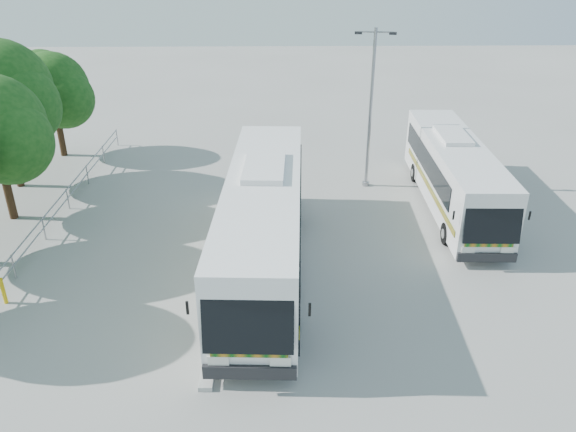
{
  "coord_description": "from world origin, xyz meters",
  "views": [
    {
      "loc": [
        -0.21,
        -17.89,
        11.37
      ],
      "look_at": [
        0.16,
        1.59,
        1.71
      ],
      "focal_mm": 35.0,
      "sensor_mm": 36.0,
      "label": 1
    }
  ],
  "objects_px": {
    "coach_main": "(263,222)",
    "bollard": "(3,291)",
    "lamppost": "(371,103)",
    "coach_adjacent": "(454,173)",
    "tree_far_d": "(1,92)",
    "tree_far_e": "(53,89)"
  },
  "relations": [
    {
      "from": "tree_far_d",
      "to": "bollard",
      "type": "relative_size",
      "value": 7.36
    },
    {
      "from": "tree_far_e",
      "to": "lamppost",
      "type": "height_order",
      "value": "lamppost"
    },
    {
      "from": "coach_main",
      "to": "lamppost",
      "type": "height_order",
      "value": "lamppost"
    },
    {
      "from": "coach_main",
      "to": "lamppost",
      "type": "bearing_deg",
      "value": 60.1
    },
    {
      "from": "tree_far_e",
      "to": "coach_adjacent",
      "type": "relative_size",
      "value": 0.52
    },
    {
      "from": "bollard",
      "to": "tree_far_e",
      "type": "bearing_deg",
      "value": 101.13
    },
    {
      "from": "lamppost",
      "to": "bollard",
      "type": "xyz_separation_m",
      "value": [
        -13.97,
        -10.1,
        -3.78
      ]
    },
    {
      "from": "bollard",
      "to": "tree_far_d",
      "type": "bearing_deg",
      "value": 109.18
    },
    {
      "from": "tree_far_d",
      "to": "bollard",
      "type": "distance_m",
      "value": 11.81
    },
    {
      "from": "tree_far_d",
      "to": "lamppost",
      "type": "xyz_separation_m",
      "value": [
        17.58,
        -0.28,
        -0.53
      ]
    },
    {
      "from": "coach_adjacent",
      "to": "lamppost",
      "type": "distance_m",
      "value": 5.14
    },
    {
      "from": "lamppost",
      "to": "bollard",
      "type": "distance_m",
      "value": 17.65
    },
    {
      "from": "coach_main",
      "to": "bollard",
      "type": "bearing_deg",
      "value": -164.01
    },
    {
      "from": "tree_far_d",
      "to": "coach_main",
      "type": "relative_size",
      "value": 0.56
    },
    {
      "from": "coach_main",
      "to": "coach_adjacent",
      "type": "xyz_separation_m",
      "value": [
        8.62,
        5.31,
        -0.28
      ]
    },
    {
      "from": "coach_main",
      "to": "tree_far_e",
      "type": "bearing_deg",
      "value": 135.44
    },
    {
      "from": "tree_far_d",
      "to": "coach_adjacent",
      "type": "height_order",
      "value": "tree_far_d"
    },
    {
      "from": "coach_adjacent",
      "to": "tree_far_e",
      "type": "bearing_deg",
      "value": 161.73
    },
    {
      "from": "tree_far_d",
      "to": "lamppost",
      "type": "bearing_deg",
      "value": -0.92
    },
    {
      "from": "tree_far_d",
      "to": "coach_main",
      "type": "bearing_deg",
      "value": -33.28
    },
    {
      "from": "tree_far_e",
      "to": "coach_adjacent",
      "type": "bearing_deg",
      "value": -19.92
    },
    {
      "from": "coach_main",
      "to": "bollard",
      "type": "distance_m",
      "value": 9.31
    }
  ]
}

